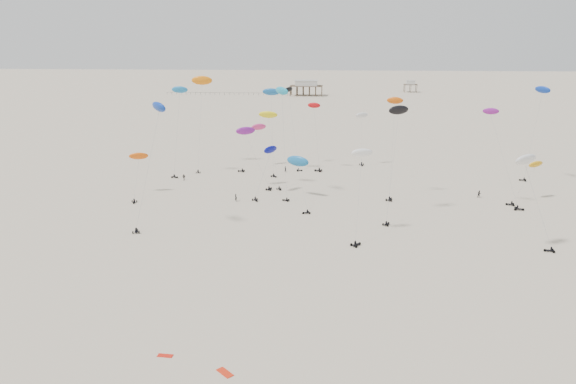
# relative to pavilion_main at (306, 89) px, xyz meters

# --- Properties ---
(ground_plane) EXTENTS (900.00, 900.00, 0.00)m
(ground_plane) POSITION_rel_pavilion_main_xyz_m (10.00, -150.00, -4.22)
(ground_plane) COLOR beige
(pavilion_main) EXTENTS (21.00, 13.00, 9.80)m
(pavilion_main) POSITION_rel_pavilion_main_xyz_m (0.00, 0.00, 0.00)
(pavilion_main) COLOR brown
(pavilion_main) RESTS_ON ground
(pavilion_small) EXTENTS (9.00, 7.00, 8.00)m
(pavilion_small) POSITION_rel_pavilion_main_xyz_m (70.00, 30.00, -0.74)
(pavilion_small) COLOR brown
(pavilion_small) RESTS_ON ground
(pier_fence) EXTENTS (80.20, 0.20, 1.50)m
(pier_fence) POSITION_rel_pavilion_main_xyz_m (-52.00, -0.00, -3.45)
(pier_fence) COLOR black
(pier_fence) RESTS_ON ground
(rig_0) EXTENTS (4.88, 11.76, 11.89)m
(rig_0) POSITION_rel_pavilion_main_xyz_m (-27.05, -240.96, 3.13)
(rig_0) COLOR black
(rig_0) RESTS_ON ground
(rig_1) EXTENTS (3.82, 7.96, 22.90)m
(rig_1) POSITION_rel_pavilion_main_xyz_m (31.96, -238.44, 9.66)
(rig_1) COLOR black
(rig_1) RESTS_ON ground
(rig_2) EXTENTS (4.77, 6.26, 18.66)m
(rig_2) POSITION_rel_pavilion_main_xyz_m (13.57, -211.99, 6.26)
(rig_2) COLOR black
(rig_2) RESTS_ON ground
(rig_3) EXTENTS (4.08, 4.09, 15.38)m
(rig_3) POSITION_rel_pavilion_main_xyz_m (26.54, -204.86, 5.61)
(rig_3) COLOR black
(rig_3) RESTS_ON ground
(rig_4) EXTENTS (6.70, 8.22, 18.78)m
(rig_4) POSITION_rel_pavilion_main_xyz_m (2.78, -229.86, 11.04)
(rig_4) COLOR black
(rig_4) RESTS_ON ground
(rig_5) EXTENTS (5.67, 12.40, 23.15)m
(rig_5) POSITION_rel_pavilion_main_xyz_m (31.17, -251.90, 13.42)
(rig_5) COLOR black
(rig_5) RESTS_ON ground
(rig_6) EXTENTS (5.13, 10.88, 23.11)m
(rig_6) POSITION_rel_pavilion_main_xyz_m (1.60, -214.59, 14.26)
(rig_6) COLOR black
(rig_6) RESTS_ON ground
(rig_7) EXTENTS (9.61, 6.08, 21.47)m
(rig_7) POSITION_rel_pavilion_main_xyz_m (54.81, -244.94, 7.21)
(rig_7) COLOR black
(rig_7) RESTS_ON ground
(rig_8) EXTENTS (7.78, 7.60, 24.55)m
(rig_8) POSITION_rel_pavilion_main_xyz_m (-14.75, -264.75, 14.58)
(rig_8) COLOR black
(rig_8) RESTS_ON ground
(rig_9) EXTENTS (4.59, 9.63, 25.24)m
(rig_9) POSITION_rel_pavilion_main_xyz_m (6.78, -238.69, 16.49)
(rig_9) COLOR black
(rig_9) RESTS_ON ground
(rig_10) EXTENTS (5.81, 4.92, 24.38)m
(rig_10) POSITION_rel_pavilion_main_xyz_m (69.80, -219.58, 14.74)
(rig_10) COLOR black
(rig_10) RESTS_ON ground
(rig_11) EXTENTS (6.04, 11.55, 22.96)m
(rig_11) POSITION_rel_pavilion_main_xyz_m (6.56, -207.99, 11.06)
(rig_11) COLOR black
(rig_11) RESTS_ON ground
(rig_12) EXTENTS (9.95, 9.12, 11.28)m
(rig_12) POSITION_rel_pavilion_main_xyz_m (62.77, -238.83, 1.98)
(rig_12) COLOR black
(rig_12) RESTS_ON ground
(rig_13) EXTENTS (6.83, 16.45, 15.19)m
(rig_13) POSITION_rel_pavilion_main_xyz_m (10.65, -241.25, 3.48)
(rig_13) COLOR black
(rig_13) RESTS_ON ground
(rig_14) EXTENTS (4.51, 8.42, 23.61)m
(rig_14) POSITION_rel_pavilion_main_xyz_m (-22.58, -219.77, 13.70)
(rig_14) COLOR black
(rig_14) RESTS_ON ground
(rig_15) EXTENTS (6.08, 15.35, 26.62)m
(rig_15) POSITION_rel_pavilion_main_xyz_m (-19.35, -206.67, 17.73)
(rig_15) COLOR black
(rig_15) RESTS_ON ground
(rig_16) EXTENTS (9.76, 6.47, 15.33)m
(rig_16) POSITION_rel_pavilion_main_xyz_m (-1.72, -232.41, 7.08)
(rig_16) COLOR black
(rig_16) RESTS_ON ground
(rig_17) EXTENTS (8.92, 4.58, 17.15)m
(rig_17) POSITION_rel_pavilion_main_xyz_m (51.65, -270.68, 9.38)
(rig_17) COLOR black
(rig_17) RESTS_ON ground
(rig_18) EXTENTS (4.31, 10.70, 16.65)m
(rig_18) POSITION_rel_pavilion_main_xyz_m (23.54, -266.13, 6.49)
(rig_18) COLOR black
(rig_18) RESTS_ON ground
(rig_19) EXTENTS (5.42, 11.88, 12.50)m
(rig_19) POSITION_rel_pavilion_main_xyz_m (3.16, -238.13, 3.97)
(rig_19) COLOR black
(rig_19) RESTS_ON ground
(rig_20) EXTENTS (7.04, 11.50, 13.72)m
(rig_20) POSITION_rel_pavilion_main_xyz_m (-3.73, -209.58, 4.72)
(rig_20) COLOR black
(rig_20) RESTS_ON ground
(spectator_0) EXTENTS (0.85, 0.87, 1.98)m
(spectator_0) POSITION_rel_pavilion_main_xyz_m (-3.23, -245.31, -4.22)
(spectator_0) COLOR black
(spectator_0) RESTS_ON ground
(spectator_1) EXTENTS (1.02, 0.67, 1.97)m
(spectator_1) POSITION_rel_pavilion_main_xyz_m (52.40, -237.67, -4.22)
(spectator_1) COLOR black
(spectator_1) RESTS_ON ground
(spectator_2) EXTENTS (1.21, 0.78, 1.91)m
(spectator_2) POSITION_rel_pavilion_main_xyz_m (-20.07, -227.18, -4.22)
(spectator_2) COLOR black
(spectator_2) RESTS_ON ground
(spectator_3) EXTENTS (0.83, 0.80, 1.89)m
(spectator_3) POSITION_rel_pavilion_main_xyz_m (5.44, -215.83, -4.22)
(spectator_3) COLOR black
(spectator_3) RESTS_ON ground
(grounded_kite_a) EXTENTS (2.21, 2.18, 0.08)m
(grounded_kite_a) POSITION_rel_pavilion_main_xyz_m (7.23, -312.34, -4.22)
(grounded_kite_a) COLOR red
(grounded_kite_a) RESTS_ON ground
(grounded_kite_b) EXTENTS (1.84, 0.81, 0.07)m
(grounded_kite_b) POSITION_rel_pavilion_main_xyz_m (-0.35, -309.53, -4.22)
(grounded_kite_b) COLOR red
(grounded_kite_b) RESTS_ON ground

